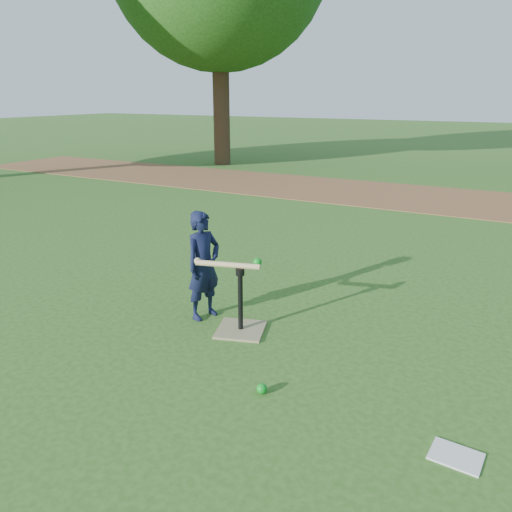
% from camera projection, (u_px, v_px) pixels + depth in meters
% --- Properties ---
extents(ground, '(80.00, 80.00, 0.00)m').
position_uv_depth(ground, '(195.00, 335.00, 4.58)').
color(ground, '#285116').
rests_on(ground, ground).
extents(dirt_strip, '(24.00, 3.00, 0.01)m').
position_uv_depth(dirt_strip, '(395.00, 195.00, 10.84)').
color(dirt_strip, brown).
rests_on(dirt_strip, ground).
extents(child, '(0.35, 0.44, 1.07)m').
position_uv_depth(child, '(203.00, 265.00, 4.80)').
color(child, black).
rests_on(child, ground).
extents(wiffle_ball_ground, '(0.08, 0.08, 0.08)m').
position_uv_depth(wiffle_ball_ground, '(262.00, 389.00, 3.68)').
color(wiffle_ball_ground, '#0B811A').
rests_on(wiffle_ball_ground, ground).
extents(clipboard, '(0.32, 0.25, 0.01)m').
position_uv_depth(clipboard, '(456.00, 456.00, 3.04)').
color(clipboard, silver).
rests_on(clipboard, ground).
extents(batting_tee, '(0.54, 0.54, 0.61)m').
position_uv_depth(batting_tee, '(241.00, 320.00, 4.63)').
color(batting_tee, '#867C55').
rests_on(batting_tee, ground).
extents(swing_action, '(0.63, 0.26, 0.10)m').
position_uv_depth(swing_action, '(230.00, 264.00, 4.51)').
color(swing_action, tan).
rests_on(swing_action, ground).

